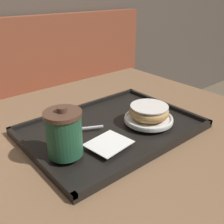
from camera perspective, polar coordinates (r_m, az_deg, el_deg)
booth_bench at (r=1.78m, az=-13.61°, el=-3.29°), size 1.77×0.44×1.00m
cafe_table at (r=0.90m, az=-1.97°, el=-12.97°), size 1.10×0.89×0.75m
serving_tray at (r=0.80m, az=0.00°, el=-3.67°), size 0.51×0.37×0.02m
napkin_paper at (r=0.70m, az=-0.72°, el=-6.83°), size 0.12×0.11×0.00m
coffee_cup_front at (r=0.64m, az=-10.37°, el=-4.53°), size 0.09×0.09×0.13m
plate_with_chocolate_donut at (r=0.82m, az=7.96°, el=-1.43°), size 0.15×0.15×0.01m
donut_chocolate_glazed at (r=0.81m, az=8.07°, el=0.18°), size 0.12×0.12×0.04m
spoon at (r=0.77m, az=-9.08°, el=-3.57°), size 0.12×0.07×0.01m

